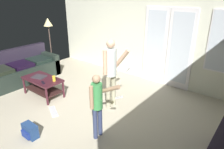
{
  "coord_description": "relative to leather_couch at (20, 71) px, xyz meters",
  "views": [
    {
      "loc": [
        2.9,
        -2.42,
        2.45
      ],
      "look_at": [
        0.75,
        0.3,
        1.02
      ],
      "focal_mm": 33.34,
      "sensor_mm": 36.0,
      "label": 1
    }
  ],
  "objects": [
    {
      "name": "tv_remote_black",
      "position": [
        1.5,
        -0.27,
        0.15
      ],
      "size": [
        0.18,
        0.11,
        0.02
      ],
      "primitive_type": "cube",
      "rotation": [
        0.0,
        0.0,
        -0.35
      ],
      "color": "black",
      "rests_on": "coffee_table"
    },
    {
      "name": "laptop_closed",
      "position": [
        1.14,
        -0.12,
        0.16
      ],
      "size": [
        0.37,
        0.32,
        0.03
      ],
      "primitive_type": "cube",
      "rotation": [
        0.0,
        0.0,
        0.29
      ],
      "color": "#3A353B",
      "rests_on": "coffee_table"
    },
    {
      "name": "person_child",
      "position": [
        3.36,
        -0.45,
        0.4
      ],
      "size": [
        0.52,
        0.32,
        1.19
      ],
      "color": "navy",
      "rests_on": "ground_plane"
    },
    {
      "name": "coffee_table",
      "position": [
        1.26,
        -0.12,
        0.02
      ],
      "size": [
        1.01,
        0.54,
        0.45
      ],
      "color": "#3F1922",
      "rests_on": "ground_plane"
    },
    {
      "name": "loose_keyboard",
      "position": [
        2.06,
        -0.45,
        -0.3
      ],
      "size": [
        0.45,
        0.31,
        0.02
      ],
      "color": "white",
      "rests_on": "ground_plane"
    },
    {
      "name": "cup_near_edge",
      "position": [
        1.62,
        -0.04,
        0.21
      ],
      "size": [
        0.07,
        0.07,
        0.13
      ],
      "primitive_type": "cylinder",
      "color": "gold",
      "rests_on": "coffee_table"
    },
    {
      "name": "backpack",
      "position": [
        2.42,
        -1.22,
        -0.19
      ],
      "size": [
        0.3,
        0.19,
        0.26
      ],
      "color": "navy",
      "rests_on": "ground_plane"
    },
    {
      "name": "floor_lamp",
      "position": [
        -0.29,
        1.3,
        1.04
      ],
      "size": [
        0.28,
        0.28,
        1.61
      ],
      "color": "#2C272A",
      "rests_on": "ground_plane"
    },
    {
      "name": "ground_plane",
      "position": [
        2.53,
        -0.26,
        -0.32
      ],
      "size": [
        6.32,
        5.34,
        0.02
      ],
      "primitive_type": "cube",
      "color": "#BDB399"
    },
    {
      "name": "wall_back_with_doors",
      "position": [
        2.64,
        2.37,
        1.02
      ],
      "size": [
        6.32,
        0.09,
        2.73
      ],
      "color": "silver",
      "rests_on": "ground_plane"
    },
    {
      "name": "leather_couch",
      "position": [
        0.0,
        0.0,
        0.0
      ],
      "size": [
        0.85,
        2.07,
        0.89
      ],
      "color": "#202A24",
      "rests_on": "ground_plane"
    },
    {
      "name": "person_adult",
      "position": [
        2.89,
        0.51,
        0.6
      ],
      "size": [
        0.52,
        0.41,
        1.53
      ],
      "color": "#AAA586",
      "rests_on": "ground_plane"
    }
  ]
}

